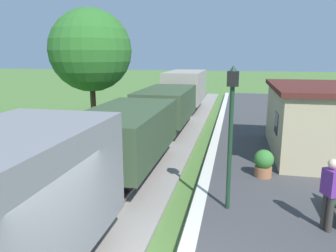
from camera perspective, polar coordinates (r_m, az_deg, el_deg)
The scene contains 7 objects.
freight_train at distance 14.29m, azimuth -3.06°, elevation 1.95°, with size 2.50×26.00×2.72m.
station_hut at distance 14.04m, azimuth 24.70°, elevation 1.01°, with size 3.50×5.80×2.78m.
bench_down_platform at distance 18.84m, azimuth 20.03°, elevation 1.23°, with size 0.42×1.50×0.91m.
person_waiting at distance 8.20m, azimuth 26.79°, elevation -10.41°, with size 0.38×0.45×1.71m.
potted_planter at distance 11.04m, azimuth 16.61°, elevation -6.29°, with size 0.64×0.64×0.92m.
lamp_post_near at distance 8.04m, azimuth 11.20°, elevation 2.35°, with size 0.28×0.28×3.70m.
tree_trackside_far at distance 16.99m, azimuth -13.59°, elevation 12.88°, with size 4.12×4.12×6.44m.
Camera 1 is at (1.25, -3.99, 4.21)m, focal length 34.32 mm.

